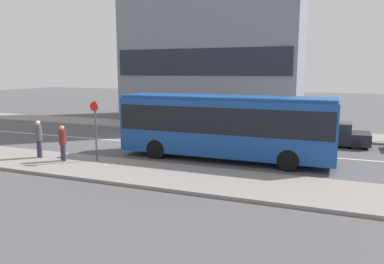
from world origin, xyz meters
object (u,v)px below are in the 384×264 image
object	(u,v)px
bus_stop_sign	(95,126)
city_bus	(225,123)
pedestrian_near_stop	(39,136)
parked_car_0	(332,134)
pedestrian_down_pavement	(63,141)

from	to	relation	value
bus_stop_sign	city_bus	bearing A→B (deg)	29.23
city_bus	bus_stop_sign	size ratio (longest dim) A/B	3.67
city_bus	pedestrian_near_stop	bearing A→B (deg)	-151.80
parked_car_0	bus_stop_sign	distance (m)	13.51
city_bus	parked_car_0	bearing A→B (deg)	55.20
city_bus	parked_car_0	xyz separation A→B (m)	(4.84, 5.73, -1.16)
pedestrian_near_stop	pedestrian_down_pavement	distance (m)	1.57
pedestrian_near_stop	bus_stop_sign	distance (m)	3.09
city_bus	bus_stop_sign	distance (m)	6.18
parked_car_0	pedestrian_near_stop	bearing A→B (deg)	-145.02
pedestrian_down_pavement	bus_stop_sign	distance (m)	1.71
parked_car_0	bus_stop_sign	bearing A→B (deg)	-139.48
city_bus	pedestrian_near_stop	world-z (taller)	city_bus
pedestrian_near_stop	city_bus	bearing A→B (deg)	-138.72
pedestrian_down_pavement	bus_stop_sign	bearing A→B (deg)	-133.77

